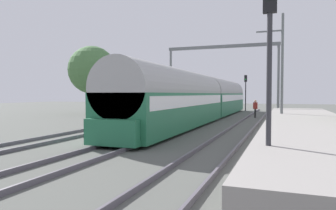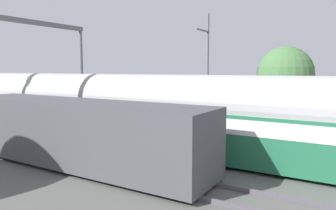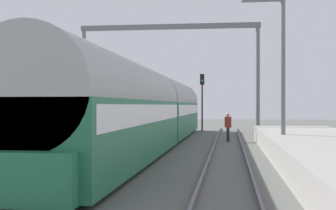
% 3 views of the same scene
% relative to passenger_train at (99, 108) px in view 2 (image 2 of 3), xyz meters
% --- Properties ---
extents(ground, '(120.00, 120.00, 0.00)m').
position_rel_passenger_train_xyz_m(ground, '(0.00, -10.82, -1.97)').
color(ground, '#545651').
extents(track_far_west, '(1.52, 60.00, 0.16)m').
position_rel_passenger_train_xyz_m(track_far_west, '(-4.13, -10.82, -1.89)').
color(track_far_west, '#56515B').
rests_on(track_far_west, ground).
extents(track_west, '(1.52, 60.00, 0.16)m').
position_rel_passenger_train_xyz_m(track_west, '(0.00, -10.82, -1.89)').
color(track_west, '#56515B').
rests_on(track_west, ground).
extents(track_east, '(1.52, 60.00, 0.16)m').
position_rel_passenger_train_xyz_m(track_east, '(4.13, -10.82, -1.89)').
color(track_east, '#56515B').
rests_on(track_east, ground).
extents(platform, '(4.40, 28.00, 0.90)m').
position_rel_passenger_train_xyz_m(platform, '(7.95, -8.82, -1.52)').
color(platform, gray).
rests_on(platform, ground).
extents(passenger_train, '(2.93, 32.85, 3.82)m').
position_rel_passenger_train_xyz_m(passenger_train, '(0.00, 0.00, 0.00)').
color(passenger_train, '#236B47').
rests_on(passenger_train, ground).
extents(freight_car, '(2.80, 13.00, 2.70)m').
position_rel_passenger_train_xyz_m(freight_car, '(-4.13, -2.45, -0.50)').
color(freight_car, '#47474C').
rests_on(freight_car, ground).
extents(person_crossing, '(0.41, 0.25, 1.73)m').
position_rel_passenger_train_xyz_m(person_crossing, '(4.11, 3.52, -0.94)').
color(person_crossing, '#282828').
rests_on(person_crossing, ground).
extents(catenary_gantry, '(12.66, 0.28, 7.86)m').
position_rel_passenger_train_xyz_m(catenary_gantry, '(0.00, 7.74, 3.67)').
color(catenary_gantry, slate).
rests_on(catenary_gantry, ground).
extents(catenary_pole_east_mid, '(1.90, 0.20, 8.00)m').
position_rel_passenger_train_xyz_m(catenary_pole_east_mid, '(6.48, -4.01, 2.18)').
color(catenary_pole_east_mid, slate).
rests_on(catenary_pole_east_mid, ground).
extents(tree_east_background, '(4.21, 4.21, 5.98)m').
position_rel_passenger_train_xyz_m(tree_east_background, '(11.60, -8.20, 1.89)').
color(tree_east_background, '#4C3826').
rests_on(tree_east_background, ground).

